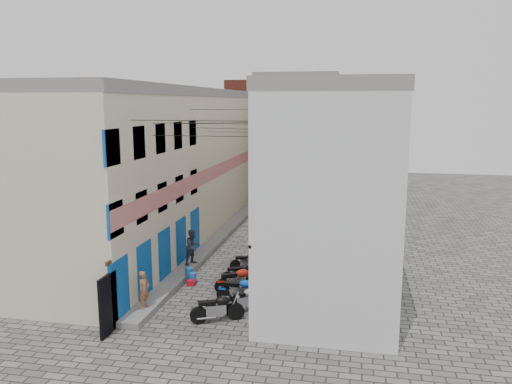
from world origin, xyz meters
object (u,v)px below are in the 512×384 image
Objects in this scene: motorcycle_d at (238,278)px; water_jug_near at (193,278)px; red_crate at (191,283)px; motorcycle_b at (246,298)px; motorcycle_e at (241,272)px; motorcycle_g at (248,261)px; person_b at (193,247)px; motorcycle_c at (241,288)px; water_jug_far at (189,274)px; motorcycle_a at (217,307)px; motorcycle_f at (260,266)px; person_a at (144,290)px.

motorcycle_d is 2.37m from water_jug_near.
motorcycle_b is at bearing -37.49° from red_crate.
motorcycle_g is at bearing 163.12° from motorcycle_e.
person_b reaches higher than motorcycle_e.
motorcycle_b is at bearing 21.69° from motorcycle_c.
water_jug_far is at bearing 131.21° from water_jug_near.
person_b reaches higher than motorcycle_g.
water_jug_far is at bearing -174.05° from motorcycle_a.
motorcycle_c is 1.05× the size of motorcycle_f.
motorcycle_c reaches higher than motorcycle_e.
motorcycle_d is at bearing -8.30° from red_crate.
person_b is at bearing 10.62° from person_a.
person_b is 2.51m from red_crate.
water_jug_near is (-2.10, -2.15, -0.28)m from motorcycle_g.
person_a is 3.10× the size of water_jug_near.
motorcycle_a reaches higher than motorcycle_e.
person_b is at bearing -100.40° from motorcycle_g.
motorcycle_e is at bearing 10.24° from water_jug_near.
person_b is (-2.80, 1.51, 0.60)m from motorcycle_e.
motorcycle_f is 3.36m from water_jug_far.
water_jug_near is at bearing -133.08° from person_b.
motorcycle_f reaches higher than motorcycle_g.
person_b is (-2.85, 5.65, 0.53)m from motorcycle_a.
person_a is at bearing -118.20° from motorcycle_a.
motorcycle_b is at bearing -35.26° from motorcycle_f.
motorcycle_c is at bearing -7.30° from motorcycle_g.
motorcycle_e is at bearing 154.86° from motorcycle_a.
motorcycle_f is 4.06× the size of water_jug_near.
motorcycle_d reaches higher than motorcycle_c.
motorcycle_e reaches higher than water_jug_near.
person_b is (-2.73, -0.24, 0.62)m from motorcycle_g.
motorcycle_c is at bearing -6.38° from motorcycle_e.
motorcycle_a is 5.05m from motorcycle_f.
motorcycle_a is at bearing -73.74° from motorcycle_b.
motorcycle_d reaches higher than water_jug_near.
motorcycle_f is (0.73, 0.87, 0.03)m from motorcycle_e.
motorcycle_g is (-0.80, 0.89, -0.05)m from motorcycle_f.
red_crate is at bearing -91.48° from motorcycle_e.
person_a is at bearing -103.10° from red_crate.
person_a is (-2.87, -5.77, 0.48)m from motorcycle_g.
person_a is 5.53m from person_b.
water_jug_far is at bearing -140.46° from person_b.
motorcycle_b is 3.88m from red_crate.
motorcycle_c is 1.15× the size of motorcycle_g.
person_b is at bearing 108.41° from water_jug_near.
motorcycle_f is at bearing 130.51° from motorcycle_d.
water_jug_far is at bearing -142.16° from motorcycle_d.
motorcycle_b is 1.32× the size of person_a.
motorcycle_b is 3.45× the size of water_jug_far.
motorcycle_a is 5.62× the size of red_crate.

